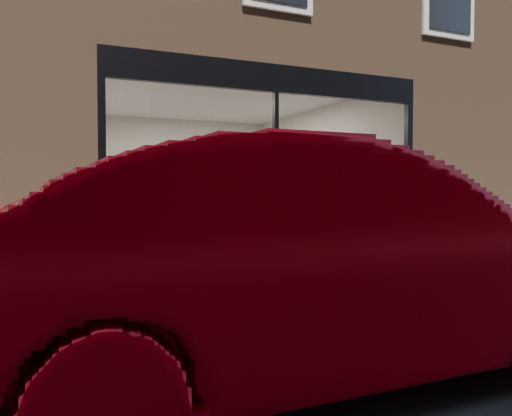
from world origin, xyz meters
name	(u,v)px	position (x,y,z in m)	size (l,w,h in m)	color
ground	(356,315)	(0.00, 0.00, 0.00)	(120.00, 120.00, 0.00)	black
sidewalk_near	(311,297)	(0.00, 1.00, 0.01)	(40.00, 2.00, 0.01)	gray
kerb_near	(359,310)	(0.00, -0.05, 0.06)	(40.00, 0.10, 0.12)	gray
host_building_pier_left	(11,180)	(-3.75, 8.00, 1.60)	(2.50, 12.00, 3.20)	brown
host_building_pier_right	(303,183)	(3.75, 8.00, 1.60)	(2.50, 12.00, 3.20)	brown
host_building_backfill	(150,183)	(0.00, 11.00, 1.60)	(5.00, 6.00, 3.20)	brown
cafe_floor	(212,257)	(0.00, 5.00, 0.02)	(6.00, 6.00, 0.00)	#2D2D30
cafe_ceiling	(211,99)	(0.00, 5.00, 3.19)	(6.00, 6.00, 0.00)	white
cafe_wall_back	(174,182)	(0.00, 7.99, 1.60)	(5.00, 5.00, 0.00)	silver
cafe_wall_left	(81,178)	(-2.49, 5.00, 1.60)	(6.00, 6.00, 0.00)	silver
cafe_wall_right	(319,180)	(2.49, 5.00, 1.60)	(6.00, 6.00, 0.00)	silver
storefront_kick	(275,273)	(0.00, 2.05, 0.15)	(5.00, 0.10, 0.30)	black
storefront_header	(276,79)	(0.00, 2.05, 3.00)	(5.00, 0.10, 0.40)	black
storefront_mullion	(275,178)	(0.00, 2.05, 1.55)	(0.06, 0.10, 2.50)	black
storefront_glass	(276,178)	(0.00, 2.02, 1.55)	(4.80, 4.80, 0.00)	white
banquette	(264,264)	(0.00, 2.45, 0.23)	(4.00, 0.55, 0.45)	#321512
person	(237,214)	(-0.33, 2.77, 1.00)	(0.73, 0.48, 1.99)	#A7B0DB
cafe_table_left	(161,232)	(-1.48, 3.00, 0.74)	(0.62, 0.62, 0.04)	black
cafe_table_right	(329,226)	(1.52, 3.00, 0.74)	(0.59, 0.59, 0.04)	black
cafe_chair_left	(124,255)	(-1.84, 4.29, 0.24)	(0.39, 0.39, 0.04)	black
cafe_chair_right	(291,248)	(1.31, 4.07, 0.24)	(0.38, 0.38, 0.04)	black
wall_poster	(89,188)	(-2.45, 3.77, 1.41)	(0.02, 0.56, 0.74)	white
parked_car	(311,264)	(-1.40, -1.43, 0.84)	(1.77, 5.09, 1.68)	#AC000C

